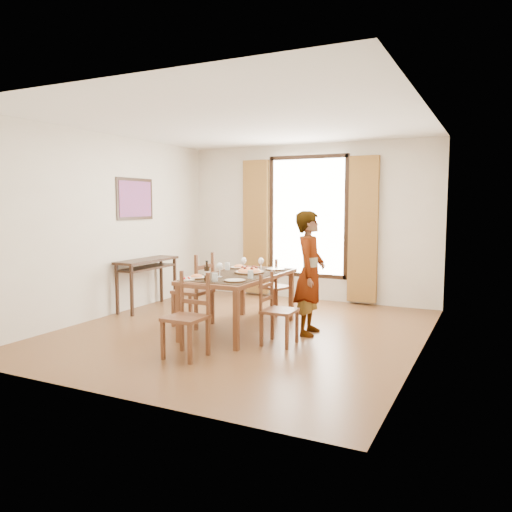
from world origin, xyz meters
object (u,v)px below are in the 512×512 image
at_px(console_table, 147,266).
at_px(pasta_platter, 249,270).
at_px(dining_table, 240,279).
at_px(man, 310,273).

height_order(console_table, pasta_platter, pasta_platter).
bearing_deg(dining_table, man, 14.75).
xyz_separation_m(dining_table, man, (0.89, 0.23, 0.10)).
height_order(console_table, man, man).
bearing_deg(pasta_platter, dining_table, -129.83).
distance_m(console_table, man, 2.89).
bearing_deg(console_table, pasta_platter, -12.89).
distance_m(console_table, pasta_platter, 2.12).
distance_m(console_table, dining_table, 2.06).
height_order(console_table, dining_table, console_table).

